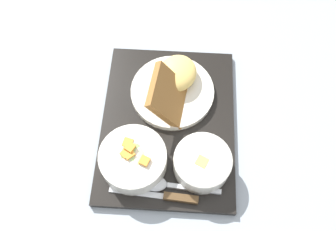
{
  "coord_description": "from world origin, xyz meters",
  "views": [
    {
      "loc": [
        -0.33,
        -0.01,
        0.7
      ],
      "look_at": [
        0.0,
        0.0,
        0.04
      ],
      "focal_mm": 38.0,
      "sensor_mm": 36.0,
      "label": 1
    }
  ],
  "objects_px": {
    "bowl_soup": "(202,162)",
    "spoon": "(166,185)",
    "plate_main": "(174,86)",
    "bowl_salad": "(133,159)",
    "knife": "(171,197)"
  },
  "relations": [
    {
      "from": "bowl_soup",
      "to": "spoon",
      "type": "height_order",
      "value": "bowl_soup"
    },
    {
      "from": "plate_main",
      "to": "spoon",
      "type": "relative_size",
      "value": 1.16
    },
    {
      "from": "bowl_salad",
      "to": "knife",
      "type": "xyz_separation_m",
      "value": [
        -0.07,
        -0.08,
        -0.02
      ]
    },
    {
      "from": "bowl_soup",
      "to": "bowl_salad",
      "type": "bearing_deg",
      "value": 88.47
    },
    {
      "from": "knife",
      "to": "spoon",
      "type": "height_order",
      "value": "knife"
    },
    {
      "from": "bowl_salad",
      "to": "spoon",
      "type": "bearing_deg",
      "value": -123.64
    },
    {
      "from": "plate_main",
      "to": "spoon",
      "type": "distance_m",
      "value": 0.22
    },
    {
      "from": "knife",
      "to": "bowl_soup",
      "type": "bearing_deg",
      "value": -126.96
    },
    {
      "from": "spoon",
      "to": "bowl_salad",
      "type": "bearing_deg",
      "value": -27.95
    },
    {
      "from": "spoon",
      "to": "knife",
      "type": "bearing_deg",
      "value": 119.94
    },
    {
      "from": "bowl_soup",
      "to": "knife",
      "type": "distance_m",
      "value": 0.09
    },
    {
      "from": "knife",
      "to": "spoon",
      "type": "distance_m",
      "value": 0.03
    },
    {
      "from": "bowl_salad",
      "to": "bowl_soup",
      "type": "distance_m",
      "value": 0.14
    },
    {
      "from": "bowl_salad",
      "to": "plate_main",
      "type": "xyz_separation_m",
      "value": [
        0.17,
        -0.07,
        -0.0
      ]
    },
    {
      "from": "bowl_salad",
      "to": "spoon",
      "type": "xyz_separation_m",
      "value": [
        -0.04,
        -0.07,
        -0.02
      ]
    }
  ]
}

